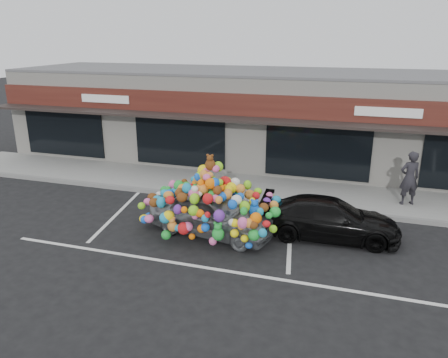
% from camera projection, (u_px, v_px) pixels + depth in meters
% --- Properties ---
extents(ground, '(90.00, 90.00, 0.00)m').
position_uv_depth(ground, '(202.00, 228.00, 13.96)').
color(ground, black).
rests_on(ground, ground).
extents(shop_building, '(24.00, 7.20, 4.31)m').
position_uv_depth(shop_building, '(261.00, 116.00, 20.93)').
color(shop_building, silver).
rests_on(shop_building, ground).
extents(sidewalk, '(26.00, 3.00, 0.15)m').
position_uv_depth(sidewalk, '(236.00, 187.00, 17.56)').
color(sidewalk, gray).
rests_on(sidewalk, ground).
extents(kerb, '(26.00, 0.18, 0.16)m').
position_uv_depth(kerb, '(225.00, 199.00, 16.20)').
color(kerb, slate).
rests_on(kerb, ground).
extents(parking_stripe_left, '(0.73, 4.37, 0.01)m').
position_uv_depth(parking_stripe_left, '(117.00, 214.00, 15.04)').
color(parking_stripe_left, silver).
rests_on(parking_stripe_left, ground).
extents(parking_stripe_mid, '(0.73, 4.37, 0.01)m').
position_uv_depth(parking_stripe_mid, '(290.00, 237.00, 13.35)').
color(parking_stripe_mid, silver).
rests_on(parking_stripe_mid, ground).
extents(lane_line, '(14.00, 0.12, 0.01)m').
position_uv_depth(lane_line, '(244.00, 274.00, 11.31)').
color(lane_line, silver).
rests_on(lane_line, ground).
extents(toy_car, '(2.91, 4.54, 2.49)m').
position_uv_depth(toy_car, '(212.00, 208.00, 13.38)').
color(toy_car, '#ADB1B8').
rests_on(toy_car, ground).
extents(black_sedan, '(1.91, 4.24, 1.20)m').
position_uv_depth(black_sedan, '(330.00, 219.00, 13.21)').
color(black_sedan, black).
rests_on(black_sedan, ground).
extents(pedestrian_a, '(0.83, 0.70, 1.94)m').
position_uv_depth(pedestrian_a, '(409.00, 178.00, 15.27)').
color(pedestrian_a, black).
rests_on(pedestrian_a, sidewalk).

